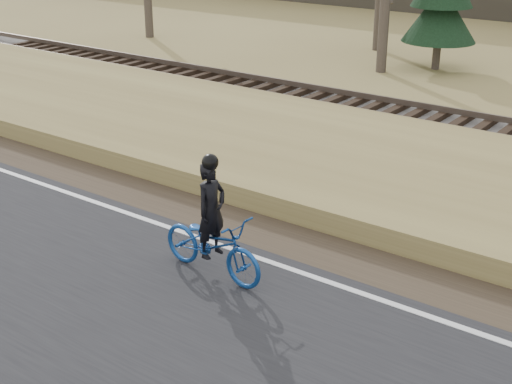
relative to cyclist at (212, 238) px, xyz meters
The scene contains 8 objects.
ground 0.97m from the cyclist, 95.19° to the left, with size 120.00×120.00×0.00m, color #98894D.
road 1.95m from the cyclist, 91.90° to the right, with size 120.00×6.00×0.06m, color black.
edge_line 1.08m from the cyclist, 94.00° to the left, with size 120.00×0.12×0.01m, color silver.
shoulder 1.99m from the cyclist, 91.86° to the left, with size 120.00×1.60×0.04m, color #473A2B.
embankment 4.89m from the cyclist, 90.72° to the left, with size 120.00×5.00×0.44m, color #98894D.
ballast 8.68m from the cyclist, 90.40° to the left, with size 120.00×3.00×0.45m, color slate.
railroad 8.67m from the cyclist, 90.40° to the left, with size 120.00×2.40×0.29m.
cyclist is the anchor object (origin of this frame).
Camera 1 is at (6.61, -8.40, 5.64)m, focal length 50.00 mm.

